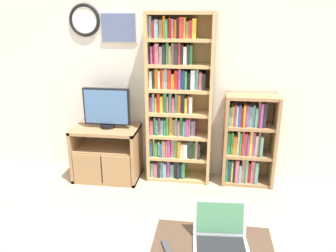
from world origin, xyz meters
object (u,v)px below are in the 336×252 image
Objects in this scene: tv_stand at (107,153)px; bookshelf_tall at (177,101)px; television at (107,108)px; remote_near_laptop at (167,248)px; laptop at (220,234)px; bookshelf_short at (247,141)px.

tv_stand is 0.40× the size of bookshelf_tall.
remote_near_laptop is at bearing -61.34° from television.
bookshelf_tall reaches higher than laptop.
remote_near_laptop is (-0.69, -1.87, -0.09)m from bookshelf_short.
television reaches higher than tv_stand.
bookshelf_short is at bearing -0.08° from bookshelf_tall.
television is 1.40× the size of laptop.
laptop is 0.38m from remote_near_laptop.
bookshelf_short is 1.78m from laptop.
laptop reaches higher than tv_stand.
bookshelf_tall reaches higher than television.
bookshelf_tall is 1.96m from remote_near_laptop.
tv_stand is at bearing 95.76° from remote_near_laptop.
remote_near_laptop is (0.99, -1.74, 0.10)m from tv_stand.
tv_stand is at bearing 125.78° from laptop.
bookshelf_short is at bearing 4.43° from tv_stand.
tv_stand is at bearing -171.15° from bookshelf_tall.
television is at bearing 94.79° from remote_near_laptop.
tv_stand reaches higher than remote_near_laptop.
bookshelf_short is 6.62× the size of remote_near_laptop.
television is 1.70m from bookshelf_short.
television is 0.83m from bookshelf_tall.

